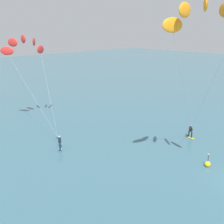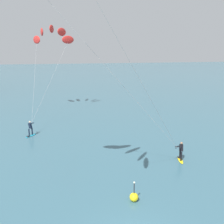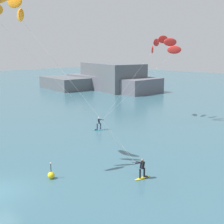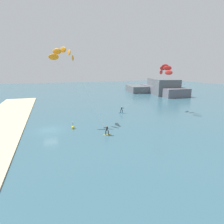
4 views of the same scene
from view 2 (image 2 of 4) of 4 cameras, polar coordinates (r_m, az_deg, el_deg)
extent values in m
ellipsoid|color=#23ADD1|center=(29.13, -17.64, -5.02)|extent=(1.21, 1.40, 0.08)
cube|color=black|center=(28.85, -18.24, -5.16)|extent=(0.40, 0.40, 0.02)
cylinder|color=#192338|center=(29.13, -17.40, -4.10)|extent=(0.14, 0.14, 0.78)
cylinder|color=#192338|center=(28.85, -18.02, -4.34)|extent=(0.14, 0.14, 0.78)
cube|color=#192338|center=(28.78, -17.82, -2.92)|extent=(0.43, 0.44, 0.63)
sphere|color=beige|center=(28.66, -17.88, -2.12)|extent=(0.20, 0.20, 0.20)
cylinder|color=black|center=(29.23, -17.48, -2.31)|extent=(0.14, 0.54, 0.03)
cylinder|color=#192338|center=(29.01, -17.87, -2.41)|extent=(0.19, 0.61, 0.15)
cylinder|color=#192338|center=(28.93, -17.46, -2.42)|extent=(0.41, 0.55, 0.15)
ellipsoid|color=red|center=(37.37, -9.81, 15.62)|extent=(1.78, 1.32, 1.10)
ellipsoid|color=red|center=(37.58, -11.16, 17.14)|extent=(1.34, 1.77, 1.10)
ellipsoid|color=red|center=(37.93, -13.34, 17.61)|extent=(0.70, 1.94, 1.10)
ellipsoid|color=red|center=(38.30, -15.39, 16.85)|extent=(0.67, 1.94, 1.10)
ellipsoid|color=red|center=(38.52, -16.48, 15.22)|extent=(1.32, 1.78, 1.10)
cylinder|color=#B2B2B7|center=(32.85, -13.23, 7.52)|extent=(4.29, 9.73, 8.59)
cylinder|color=#B2B2B7|center=(33.50, -16.90, 7.41)|extent=(0.07, 10.62, 8.59)
ellipsoid|color=yellow|center=(23.01, 15.00, -10.29)|extent=(0.65, 1.54, 0.08)
cube|color=black|center=(23.35, 14.79, -9.75)|extent=(0.34, 0.33, 0.02)
cylinder|color=black|center=(22.63, 15.19, -9.54)|extent=(0.14, 0.14, 0.78)
cylinder|color=black|center=(23.02, 14.95, -9.09)|extent=(0.14, 0.14, 0.78)
cube|color=black|center=(22.56, 15.19, -7.71)|extent=(0.36, 0.37, 0.63)
sphere|color=#9E7051|center=(22.40, 15.26, -6.72)|extent=(0.20, 0.20, 0.20)
cylinder|color=black|center=(22.09, 14.37, -7.73)|extent=(0.49, 0.30, 0.03)
cylinder|color=black|center=(22.22, 15.03, -7.55)|extent=(0.44, 0.53, 0.15)
cylinder|color=black|center=(22.34, 14.57, -7.40)|extent=(0.61, 0.17, 0.15)
cylinder|color=#B2B2B7|center=(17.36, 1.90, 6.50)|extent=(10.43, 3.45, 11.61)
cylinder|color=#B2B2B7|center=(15.80, 7.12, 5.54)|extent=(8.26, 7.25, 11.61)
sphere|color=yellow|center=(17.09, 4.91, -18.41)|extent=(0.56, 0.56, 0.56)
cylinder|color=#262628|center=(16.75, 4.96, -16.61)|extent=(0.06, 0.06, 0.70)
sphere|color=#F2F2CC|center=(16.54, 5.00, -15.40)|extent=(0.12, 0.12, 0.12)
camera|label=1|loc=(20.30, -92.71, 9.01)|focal=43.81mm
camera|label=3|loc=(23.34, 81.12, 3.89)|focal=49.59mm
camera|label=4|loc=(37.39, 66.18, 8.39)|focal=28.19mm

